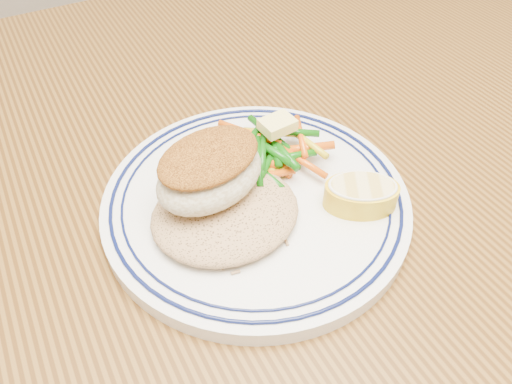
% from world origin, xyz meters
% --- Properties ---
extents(dining_table, '(1.50, 0.90, 0.75)m').
position_xyz_m(dining_table, '(0.00, 0.00, 0.65)').
color(dining_table, '#4A2C0E').
rests_on(dining_table, ground).
extents(plate, '(0.26, 0.26, 0.02)m').
position_xyz_m(plate, '(0.00, -0.04, 0.76)').
color(plate, white).
rests_on(plate, dining_table).
extents(rice_pilaf, '(0.12, 0.11, 0.02)m').
position_xyz_m(rice_pilaf, '(-0.03, -0.05, 0.78)').
color(rice_pilaf, '#A47D52').
rests_on(rice_pilaf, plate).
extents(fish_fillet, '(0.11, 0.09, 0.05)m').
position_xyz_m(fish_fillet, '(-0.04, -0.03, 0.81)').
color(fish_fillet, beige).
rests_on(fish_fillet, rice_pilaf).
extents(vegetable_pile, '(0.11, 0.11, 0.03)m').
position_xyz_m(vegetable_pile, '(0.03, -0.01, 0.78)').
color(vegetable_pile, '#DB530A').
rests_on(vegetable_pile, plate).
extents(butter_pat, '(0.03, 0.03, 0.01)m').
position_xyz_m(butter_pat, '(0.05, 0.00, 0.80)').
color(butter_pat, '#FFED7C').
rests_on(butter_pat, vegetable_pile).
extents(lemon_wedge, '(0.08, 0.08, 0.02)m').
position_xyz_m(lemon_wedge, '(0.07, -0.09, 0.78)').
color(lemon_wedge, yellow).
rests_on(lemon_wedge, plate).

